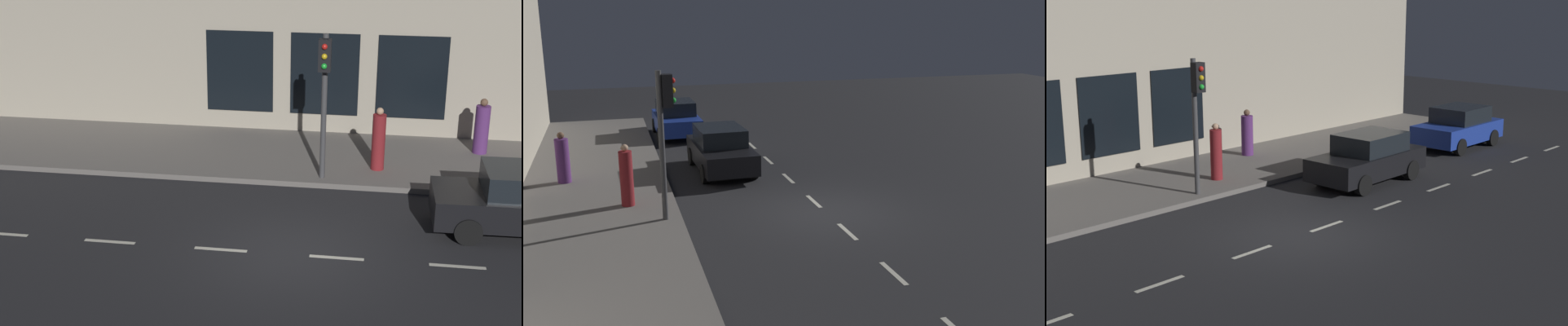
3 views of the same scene
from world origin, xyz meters
TOP-DOWN VIEW (x-y plane):
  - ground_plane at (0.00, 0.00)m, footprint 60.00×60.00m
  - sidewalk at (6.25, 0.00)m, footprint 4.50×32.00m
  - building_facade at (8.80, 0.00)m, footprint 0.65×32.00m
  - lane_centre_line at (0.00, -1.00)m, footprint 0.12×27.20m
  - traffic_light at (4.34, -0.30)m, footprint 0.49×0.32m
  - pedestrian_0 at (7.21, -4.76)m, footprint 0.60×0.60m
  - pedestrian_1 at (5.35, -1.78)m, footprint 0.51×0.51m

SIDE VIEW (x-z plane):
  - ground_plane at x=0.00m, z-range 0.00..0.00m
  - lane_centre_line at x=0.00m, z-range 0.00..0.01m
  - sidewalk at x=6.25m, z-range 0.00..0.15m
  - pedestrian_0 at x=7.21m, z-range 0.07..1.73m
  - pedestrian_1 at x=5.35m, z-range 0.08..1.87m
  - traffic_light at x=4.34m, z-range 0.84..4.79m
  - building_facade at x=8.80m, z-range -0.01..7.00m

